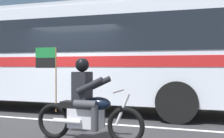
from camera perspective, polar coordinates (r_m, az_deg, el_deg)
The scene contains 6 objects.
ground_plane at distance 7.89m, azimuth -7.97°, elevation -9.66°, with size 60.00×60.00×0.00m, color #2B2B2D.
sidewalk_curb at distance 12.61m, azimuth 2.48°, elevation -5.40°, with size 28.00×3.80×0.15m, color gray.
lane_center_stripe at distance 7.37m, azimuth -10.08°, elevation -10.38°, with size 26.60×0.14×0.01m, color silver.
transit_bus at distance 8.91m, azimuth -5.25°, elevation 3.69°, with size 10.69×2.74×3.22m.
motorcycle_with_rider at distance 5.25m, azimuth -5.16°, elevation -7.57°, with size 2.20×0.64×1.78m.
fire_hydrant at distance 14.31m, azimuth -20.37°, elevation -2.93°, with size 0.22×0.30×0.75m.
Camera 1 is at (3.47, -6.95, 1.43)m, focal length 44.71 mm.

